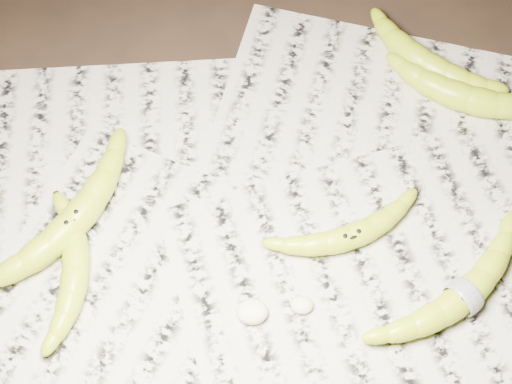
{
  "coord_description": "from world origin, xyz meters",
  "views": [
    {
      "loc": [
        0.0,
        -0.37,
        0.82
      ],
      "look_at": [
        -0.0,
        0.02,
        0.05
      ],
      "focal_mm": 50.0,
      "sensor_mm": 36.0,
      "label": 1
    }
  ],
  "objects_px": {
    "banana_center": "(350,236)",
    "banana_upper_a": "(469,97)",
    "banana_left_a": "(73,221)",
    "banana_left_b": "(75,268)",
    "banana_taped": "(464,296)",
    "banana_upper_b": "(425,61)"
  },
  "relations": [
    {
      "from": "banana_upper_a",
      "to": "banana_center",
      "type": "bearing_deg",
      "value": -110.72
    },
    {
      "from": "banana_upper_a",
      "to": "banana_upper_b",
      "type": "xyz_separation_m",
      "value": [
        -0.05,
        0.06,
        -0.0
      ]
    },
    {
      "from": "banana_upper_b",
      "to": "banana_taped",
      "type": "bearing_deg",
      "value": -48.5
    },
    {
      "from": "banana_left_a",
      "to": "banana_upper_b",
      "type": "xyz_separation_m",
      "value": [
        0.45,
        0.25,
        -0.0
      ]
    },
    {
      "from": "banana_left_a",
      "to": "banana_taped",
      "type": "bearing_deg",
      "value": -65.62
    },
    {
      "from": "banana_center",
      "to": "banana_left_b",
      "type": "bearing_deg",
      "value": 167.15
    },
    {
      "from": "banana_upper_b",
      "to": "banana_upper_a",
      "type": "bearing_deg",
      "value": -9.23
    },
    {
      "from": "banana_center",
      "to": "banana_upper_a",
      "type": "height_order",
      "value": "banana_upper_a"
    },
    {
      "from": "banana_upper_a",
      "to": "banana_left_a",
      "type": "bearing_deg",
      "value": -140.49
    },
    {
      "from": "banana_left_a",
      "to": "banana_center",
      "type": "height_order",
      "value": "banana_left_a"
    },
    {
      "from": "banana_left_a",
      "to": "banana_upper_a",
      "type": "bearing_deg",
      "value": -34.41
    },
    {
      "from": "banana_left_a",
      "to": "banana_upper_b",
      "type": "height_order",
      "value": "banana_left_a"
    },
    {
      "from": "banana_left_a",
      "to": "banana_upper_a",
      "type": "relative_size",
      "value": 1.13
    },
    {
      "from": "banana_center",
      "to": "banana_taped",
      "type": "height_order",
      "value": "banana_taped"
    },
    {
      "from": "banana_left_b",
      "to": "banana_upper_a",
      "type": "height_order",
      "value": "banana_upper_a"
    },
    {
      "from": "banana_taped",
      "to": "banana_upper_a",
      "type": "height_order",
      "value": "banana_upper_a"
    },
    {
      "from": "banana_left_a",
      "to": "banana_taped",
      "type": "distance_m",
      "value": 0.48
    },
    {
      "from": "banana_left_a",
      "to": "banana_taped",
      "type": "xyz_separation_m",
      "value": [
        0.47,
        -0.09,
        -0.0
      ]
    },
    {
      "from": "banana_center",
      "to": "banana_upper_a",
      "type": "relative_size",
      "value": 0.85
    },
    {
      "from": "banana_left_b",
      "to": "banana_center",
      "type": "height_order",
      "value": "banana_left_b"
    },
    {
      "from": "banana_taped",
      "to": "banana_upper_b",
      "type": "bearing_deg",
      "value": 53.04
    },
    {
      "from": "banana_left_b",
      "to": "banana_taped",
      "type": "bearing_deg",
      "value": -97.24
    }
  ]
}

